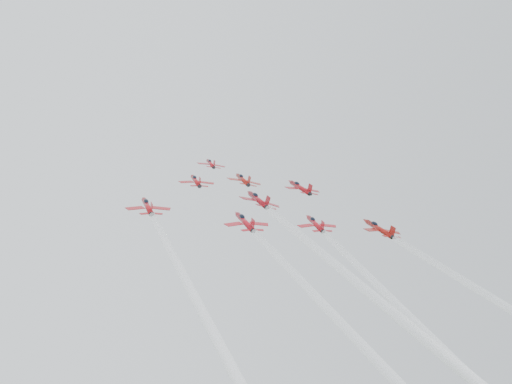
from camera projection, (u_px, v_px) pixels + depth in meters
name	position (u px, v px, depth m)	size (l,w,h in m)	color
jet_lead	(211.00, 163.00, 166.09)	(8.52, 10.93, 6.87)	#A40F19
jet_row2_left	(196.00, 181.00, 141.63)	(9.00, 11.54, 7.26)	#A20F13
jet_row2_center	(243.00, 179.00, 153.01)	(9.71, 12.45, 7.82)	maroon
jet_row2_right	(300.00, 187.00, 156.65)	(10.59, 13.58, 8.53)	maroon
jet_center	(361.00, 294.00, 88.44)	(10.49, 99.18, 58.20)	maroon
jet_rear_farleft	(194.00, 308.00, 73.26)	(9.02, 85.33, 50.08)	#A81016
jet_rear_left	(348.00, 335.00, 73.55)	(9.38, 88.73, 52.07)	#AC101B
jet_rear_right	(432.00, 317.00, 84.45)	(8.80, 83.25, 48.85)	#A70F19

